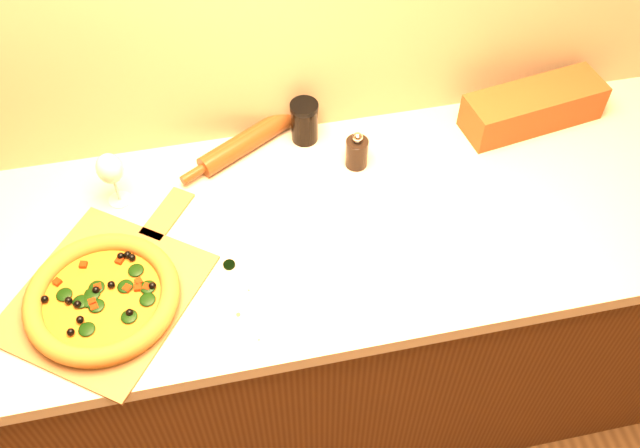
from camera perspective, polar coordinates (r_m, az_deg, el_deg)
The scene contains 10 objects.
cabinet at distance 2.05m, azimuth -2.52°, elevation -8.52°, with size 2.80×0.65×0.86m, color #47240F.
countertop at distance 1.67m, azimuth -3.05°, elevation -0.83°, with size 2.84×0.68×0.04m, color beige.
pizza_peel at distance 1.62m, azimuth -16.50°, elevation -5.16°, with size 0.51×0.54×0.01m.
pizza at distance 1.58m, azimuth -17.00°, elevation -5.68°, with size 0.33×0.33×0.05m.
bottle_cap at distance 1.60m, azimuth -7.28°, elevation -3.25°, with size 0.03×0.03×0.01m, color black.
pepper_grinder at distance 1.76m, azimuth 2.96°, elevation 5.79°, with size 0.06×0.06×0.10m.
rolling_pin at distance 1.81m, azimuth -5.94°, elevation 6.55°, with size 0.35×0.22×0.05m.
bread_bag at distance 1.94m, azimuth 16.67°, elevation 8.97°, with size 0.37×0.12×0.10m, color brown.
wine_glass at distance 1.70m, azimuth -16.45°, elevation 4.18°, with size 0.06×0.06×0.15m.
dark_jar at distance 1.81m, azimuth -1.25°, elevation 8.19°, with size 0.07×0.07×0.11m.
Camera 1 is at (-0.12, 0.41, 2.20)m, focal length 40.00 mm.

